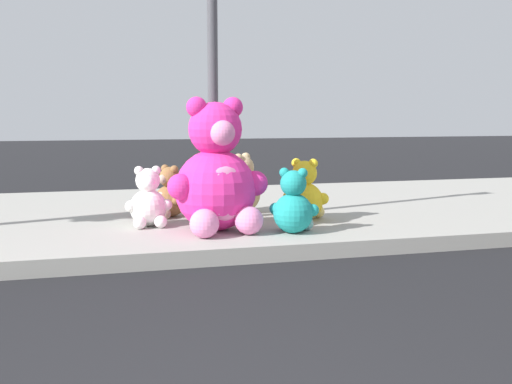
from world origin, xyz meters
TOP-DOWN VIEW (x-y plane):
  - sidewalk at (0.00, 5.20)m, footprint 28.00×4.40m
  - sign_pole at (1.00, 4.40)m, footprint 0.56×0.11m
  - plush_pink_large at (0.92, 3.81)m, footprint 1.01×0.90m
  - plush_red at (0.84, 5.38)m, footprint 0.36×0.41m
  - plush_white at (0.29, 4.23)m, footprint 0.48×0.42m
  - plush_yellow at (1.96, 4.19)m, footprint 0.47×0.48m
  - plush_tan at (1.41, 4.86)m, footprint 0.50×0.49m
  - plush_brown at (0.56, 4.75)m, footprint 0.42×0.40m
  - plush_teal at (1.61, 3.53)m, footprint 0.44×0.46m

SIDE VIEW (x-z plane):
  - sidewalk at x=0.00m, z-range 0.00..0.15m
  - plush_red at x=0.84m, z-range 0.10..0.63m
  - plush_brown at x=0.56m, z-range 0.09..0.67m
  - plush_white at x=0.29m, z-range 0.09..0.71m
  - plush_teal at x=1.61m, z-range 0.09..0.72m
  - plush_yellow at x=1.96m, z-range 0.08..0.75m
  - plush_tan at x=1.41m, z-range 0.08..0.78m
  - plush_pink_large at x=0.92m, z-range 0.02..1.33m
  - sign_pole at x=1.00m, z-range 0.25..3.45m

